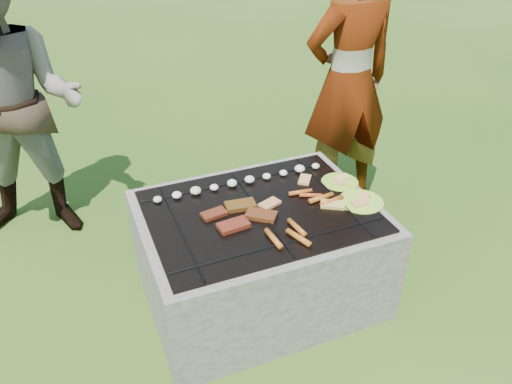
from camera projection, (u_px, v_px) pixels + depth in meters
lawn at (259, 292)px, 3.06m from camera, size 60.00×60.00×0.00m
fire_pit at (259, 257)px, 2.91m from camera, size 1.30×1.00×0.62m
mushrooms at (241, 181)px, 2.95m from camera, size 1.05×0.06×0.04m
pork_slabs at (240, 215)px, 2.68m from camera, size 0.40×0.27×0.02m
sausages at (305, 214)px, 2.68m from camera, size 0.54×0.48×0.03m
bread_on_grate at (305, 197)px, 2.82m from camera, size 0.47×0.43×0.02m
plate_far at (340, 182)px, 2.99m from camera, size 0.25×0.25×0.03m
plate_near at (361, 202)px, 2.80m from camera, size 0.33×0.33×0.03m
cook at (348, 82)px, 3.46m from camera, size 0.70×0.47×1.90m
bystander at (14, 110)px, 3.12m from camera, size 1.07×0.93×1.85m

